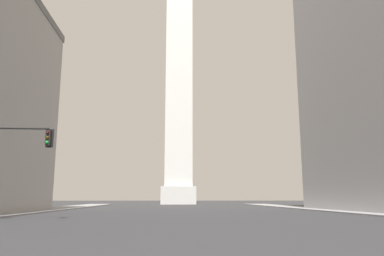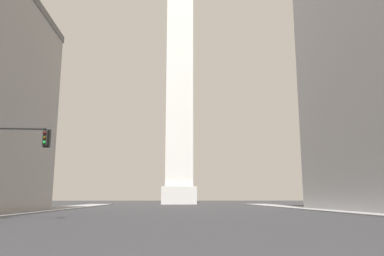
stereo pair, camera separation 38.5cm
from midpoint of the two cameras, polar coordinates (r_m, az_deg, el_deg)
sidewalk_right at (r=39.82m, az=26.64°, el=-11.58°), size 5.00×105.82×0.15m
obelisk at (r=96.00m, az=-1.80°, el=7.64°), size 8.22×8.22×65.17m
traffic_light_mid_left at (r=29.42m, az=-26.40°, el=-2.85°), size 4.85×0.53×6.49m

